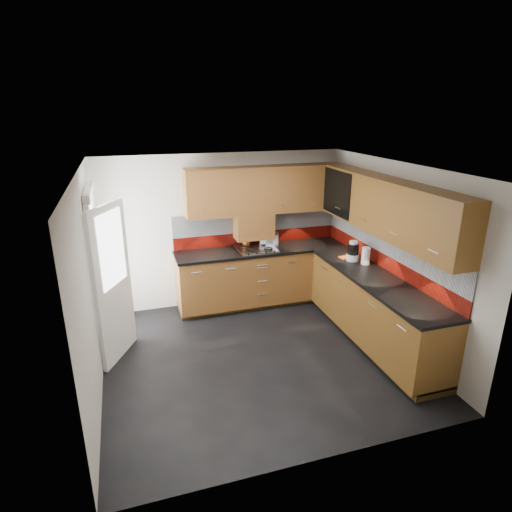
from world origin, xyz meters
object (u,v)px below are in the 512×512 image
object	(u,v)px
gas_hob	(257,249)
utensil_pot	(246,240)
food_processor	(353,252)
toaster	(269,239)

from	to	relation	value
gas_hob	utensil_pot	world-z (taller)	utensil_pot
gas_hob	utensil_pot	size ratio (longest dim) A/B	1.47
food_processor	utensil_pot	bearing A→B (deg)	139.15
utensil_pot	food_processor	bearing A→B (deg)	-40.85
utensil_pot	toaster	xyz separation A→B (m)	(0.36, -0.09, 0.01)
utensil_pot	toaster	bearing A→B (deg)	-13.18
utensil_pot	toaster	distance (m)	0.37
gas_hob	toaster	xyz separation A→B (m)	(0.25, 0.14, 0.09)
utensil_pot	toaster	size ratio (longest dim) A/B	1.21
toaster	food_processor	world-z (taller)	food_processor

